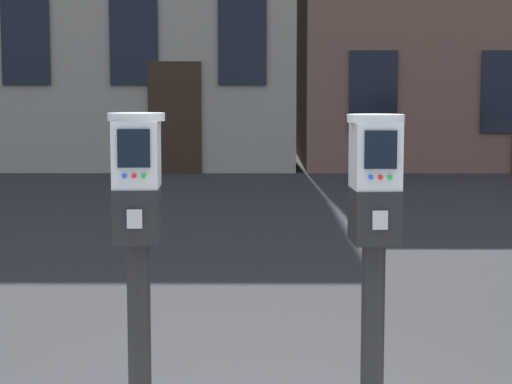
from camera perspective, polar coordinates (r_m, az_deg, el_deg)
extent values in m
cylinder|color=black|center=(3.66, -7.19, -9.89)|extent=(0.09, 0.09, 0.89)
cube|color=black|center=(3.54, -7.31, -1.37)|extent=(0.18, 0.25, 0.21)
cube|color=#A5A8AD|center=(3.42, -7.49, -1.65)|extent=(0.06, 0.01, 0.07)
cube|color=#B7BABF|center=(3.52, -7.37, 2.32)|extent=(0.18, 0.24, 0.25)
cube|color=black|center=(3.40, -7.55, 2.69)|extent=(0.12, 0.01, 0.14)
cylinder|color=blue|center=(3.41, -8.11, 0.99)|extent=(0.02, 0.01, 0.02)
cylinder|color=red|center=(3.40, -7.52, 1.00)|extent=(0.02, 0.01, 0.02)
cylinder|color=green|center=(3.40, -6.94, 1.00)|extent=(0.02, 0.01, 0.02)
cylinder|color=#B7BABF|center=(3.51, -7.40, 4.61)|extent=(0.23, 0.23, 0.03)
cylinder|color=black|center=(3.65, 7.18, -9.93)|extent=(0.09, 0.09, 0.88)
cube|color=black|center=(3.54, 7.30, -1.44)|extent=(0.18, 0.25, 0.20)
cube|color=#A5A8AD|center=(3.41, 7.65, -1.73)|extent=(0.06, 0.01, 0.07)
cube|color=#B7BABF|center=(3.51, 7.36, 2.24)|extent=(0.18, 0.24, 0.25)
cube|color=black|center=(3.40, 7.70, 2.60)|extent=(0.12, 0.01, 0.14)
cylinder|color=blue|center=(3.40, 7.10, 0.91)|extent=(0.02, 0.01, 0.02)
cylinder|color=red|center=(3.40, 7.68, 0.92)|extent=(0.02, 0.01, 0.02)
cylinder|color=green|center=(3.41, 8.26, 0.92)|extent=(0.02, 0.01, 0.02)
cylinder|color=#B7BABF|center=(3.51, 7.39, 4.53)|extent=(0.23, 0.23, 0.03)
cube|color=black|center=(17.95, -14.02, 8.97)|extent=(0.90, 0.06, 1.60)
cube|color=black|center=(17.57, -7.54, 9.16)|extent=(0.90, 0.06, 1.60)
cube|color=black|center=(17.41, -0.85, 9.24)|extent=(0.90, 0.06, 1.60)
cube|color=black|center=(17.47, -5.03, 4.58)|extent=(1.00, 0.07, 2.10)
cube|color=black|center=(17.51, 7.24, 6.15)|extent=(0.90, 0.06, 1.54)
cube|color=black|center=(17.98, 15.11, 5.98)|extent=(0.90, 0.06, 1.54)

